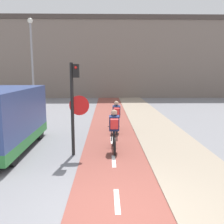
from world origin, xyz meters
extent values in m
plane|color=gray|center=(0.00, 0.00, 0.00)|extent=(120.00, 120.00, 0.00)
cube|color=brown|center=(0.00, 0.00, 0.01)|extent=(2.21, 60.00, 0.02)
cube|color=white|center=(0.00, 0.50, 0.02)|extent=(0.12, 1.10, 0.00)
cube|color=white|center=(0.00, 3.00, 0.02)|extent=(0.12, 1.10, 0.00)
cube|color=white|center=(0.00, 5.50, 0.02)|extent=(0.12, 1.10, 0.00)
cube|color=white|center=(0.00, 8.00, 0.02)|extent=(0.12, 1.10, 0.00)
cube|color=white|center=(0.00, 10.50, 0.02)|extent=(0.12, 1.10, 0.00)
cube|color=slate|center=(0.00, 25.26, 4.17)|extent=(60.00, 5.00, 8.34)
cube|color=#473D38|center=(0.00, 25.26, 8.59)|extent=(60.00, 5.20, 0.50)
cylinder|color=black|center=(-1.38, 3.70, 1.58)|extent=(0.11, 0.11, 3.16)
cube|color=black|center=(-1.23, 3.70, 2.89)|extent=(0.20, 0.20, 0.44)
sphere|color=red|center=(-1.23, 3.59, 3.00)|extent=(0.09, 0.09, 0.09)
cone|color=red|center=(-1.15, 3.69, 1.74)|extent=(0.67, 0.01, 0.67)
cone|color=silver|center=(-1.15, 3.70, 1.74)|extent=(0.60, 0.02, 0.60)
cylinder|color=gray|center=(-5.51, 13.52, 3.13)|extent=(0.14, 0.14, 6.26)
sphere|color=silver|center=(-5.51, 13.52, 6.37)|extent=(0.36, 0.36, 0.36)
cylinder|color=black|center=(0.05, 3.65, 0.34)|extent=(0.07, 0.69, 0.69)
cylinder|color=black|center=(0.05, 4.74, 0.34)|extent=(0.07, 0.69, 0.69)
cylinder|color=black|center=(0.05, 4.40, 0.52)|extent=(0.04, 0.70, 0.43)
cylinder|color=black|center=(0.05, 3.89, 0.54)|extent=(0.04, 0.37, 0.45)
cylinder|color=black|center=(0.05, 4.23, 0.74)|extent=(0.04, 1.02, 0.07)
cylinder|color=black|center=(0.05, 3.85, 0.33)|extent=(0.04, 0.42, 0.05)
cylinder|color=black|center=(0.05, 4.74, 0.77)|extent=(0.46, 0.03, 0.03)
cube|color=navy|center=(0.05, 4.11, 1.04)|extent=(0.36, 0.31, 0.59)
sphere|color=tan|center=(0.05, 4.15, 1.41)|extent=(0.22, 0.22, 0.22)
cylinder|color=#232328|center=(-0.05, 4.08, 0.59)|extent=(0.04, 0.07, 0.43)
cylinder|color=#232328|center=(0.15, 4.08, 0.59)|extent=(0.04, 0.07, 0.43)
cube|color=red|center=(0.05, 3.93, 1.06)|extent=(0.28, 0.23, 0.39)
cylinder|color=black|center=(0.24, 6.50, 0.33)|extent=(0.07, 0.67, 0.67)
cylinder|color=black|center=(0.24, 7.57, 0.33)|extent=(0.07, 0.67, 0.67)
cylinder|color=slate|center=(0.24, 7.24, 0.51)|extent=(0.04, 0.68, 0.41)
cylinder|color=slate|center=(0.24, 6.75, 0.52)|extent=(0.04, 0.36, 0.44)
cylinder|color=slate|center=(0.24, 7.08, 0.72)|extent=(0.04, 0.99, 0.07)
cylinder|color=slate|center=(0.24, 6.71, 0.32)|extent=(0.04, 0.41, 0.05)
cylinder|color=black|center=(0.24, 7.57, 0.75)|extent=(0.46, 0.03, 0.03)
cube|color=navy|center=(0.24, 6.96, 1.01)|extent=(0.36, 0.31, 0.59)
sphere|color=tan|center=(0.24, 7.00, 1.39)|extent=(0.22, 0.22, 0.22)
cylinder|color=#232328|center=(0.14, 6.93, 0.57)|extent=(0.04, 0.07, 0.42)
cylinder|color=#232328|center=(0.34, 6.93, 0.57)|extent=(0.04, 0.07, 0.42)
cube|color=red|center=(0.24, 6.78, 1.03)|extent=(0.28, 0.23, 0.39)
cube|color=#334784|center=(-4.08, 4.27, 1.26)|extent=(2.16, 4.77, 2.03)
cube|color=#33843D|center=(-4.08, 4.27, 0.42)|extent=(2.17, 4.78, 0.36)
cube|color=black|center=(-4.08, 6.63, 1.61)|extent=(1.94, 0.04, 0.70)
cylinder|color=black|center=(-3.10, 5.82, 0.35)|extent=(0.18, 0.70, 0.70)
cylinder|color=black|center=(-3.10, 2.71, 0.35)|extent=(0.18, 0.70, 0.70)
camera|label=1|loc=(-0.22, -4.66, 2.86)|focal=40.00mm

